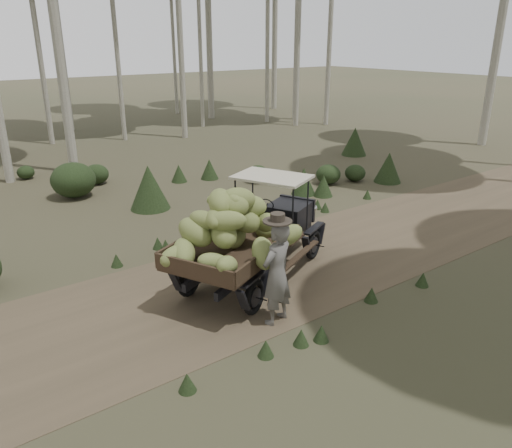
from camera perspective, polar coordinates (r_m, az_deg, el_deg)
name	(u,v)px	position (r m, az deg, el deg)	size (l,w,h in m)	color
ground	(306,261)	(11.48, 5.69, -4.23)	(120.00, 120.00, 0.00)	#473D2B
dirt_track	(306,261)	(11.48, 5.69, -4.21)	(70.00, 4.00, 0.01)	brown
banana_truck	(241,227)	(9.75, -1.67, -0.34)	(4.61, 3.23, 2.25)	black
farmer	(277,272)	(8.69, 2.38, -5.54)	(0.78, 0.61, 2.06)	#5C5954
undergrowth	(281,249)	(10.74, 2.82, -2.82)	(24.25, 21.17, 1.39)	#233319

